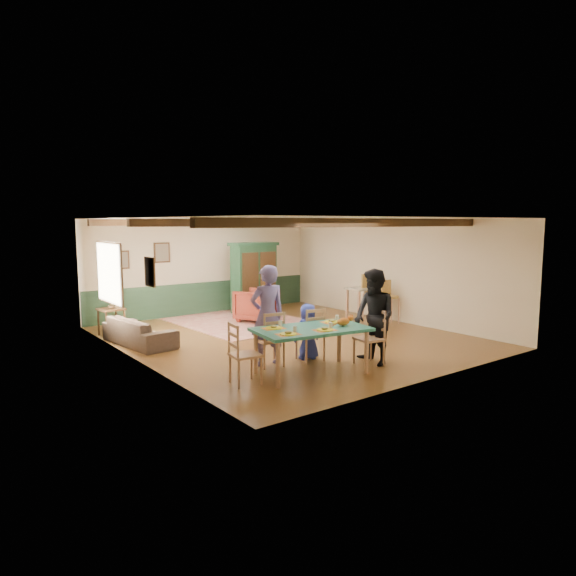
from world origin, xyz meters
TOP-DOWN VIEW (x-y plane):
  - floor at (0.00, 0.00)m, footprint 8.00×8.00m
  - wall_back at (0.00, 4.00)m, footprint 7.00×0.02m
  - wall_left at (-3.50, 0.00)m, footprint 0.02×8.00m
  - wall_right at (3.50, 0.00)m, footprint 0.02×8.00m
  - ceiling at (0.00, 0.00)m, footprint 7.00×8.00m
  - wainscot_back at (0.00, 3.98)m, footprint 6.95×0.03m
  - ceiling_beam_front at (0.00, -2.30)m, footprint 6.95×0.16m
  - ceiling_beam_mid at (0.00, 0.40)m, footprint 6.95×0.16m
  - ceiling_beam_back at (0.00, 3.00)m, footprint 6.95×0.16m
  - window_left at (-3.47, 1.70)m, footprint 0.06×1.60m
  - picture_left_wall at (-3.47, -0.60)m, footprint 0.04×0.42m
  - picture_back_a at (-1.30, 3.97)m, footprint 0.45×0.04m
  - picture_back_b at (-2.40, 3.97)m, footprint 0.38×0.04m
  - dining_table at (-1.39, -2.54)m, footprint 2.08×1.37m
  - dining_chair_far_left at (-1.69, -1.71)m, footprint 0.52×0.54m
  - dining_chair_far_right at (-0.85, -1.85)m, footprint 0.52×0.54m
  - dining_chair_end_left at (-2.61, -2.35)m, footprint 0.54×0.52m
  - dining_chair_end_right at (-0.17, -2.74)m, footprint 0.54×0.52m
  - person_man at (-1.68, -1.63)m, footprint 0.74×0.54m
  - person_woman at (-0.07, -2.75)m, footprint 0.80×0.96m
  - person_child at (-0.83, -1.76)m, footprint 0.58×0.42m
  - cat at (-0.83, -2.74)m, footprint 0.41×0.21m
  - place_setting_near_left at (-2.02, -2.71)m, footprint 0.48×0.39m
  - place_setting_near_center at (-1.33, -2.82)m, footprint 0.48×0.39m
  - place_setting_far_left at (-1.93, -2.18)m, footprint 0.48×0.39m
  - place_setting_far_right at (-0.77, -2.37)m, footprint 0.48×0.39m
  - area_rug at (0.12, 2.17)m, footprint 3.18×3.72m
  - armoire at (1.20, 3.25)m, footprint 1.47×0.66m
  - armchair at (0.46, 2.01)m, footprint 1.27×1.28m
  - sofa at (-2.98, 1.34)m, footprint 1.02×2.05m
  - end_table at (-3.17, 2.60)m, footprint 0.58×0.58m
  - table_lamp at (-3.17, 2.60)m, footprint 0.36×0.36m
  - counter_table at (2.92, 0.37)m, footprint 1.12×0.71m
  - bar_stool_left at (2.90, 0.13)m, footprint 0.47×0.51m
  - bar_stool_right at (3.14, -0.29)m, footprint 0.42×0.46m

SIDE VIEW (x-z plane):
  - floor at x=0.00m, z-range 0.00..0.00m
  - area_rug at x=0.12m, z-range 0.00..0.01m
  - sofa at x=-2.98m, z-range 0.00..0.58m
  - end_table at x=-3.17m, z-range 0.00..0.64m
  - dining_table at x=-1.39m, z-range 0.00..0.81m
  - armchair at x=0.46m, z-range 0.00..0.87m
  - counter_table at x=2.92m, z-range 0.00..0.89m
  - wainscot_back at x=0.00m, z-range 0.00..0.90m
  - dining_chair_far_left at x=-1.69m, z-range 0.00..1.02m
  - dining_chair_far_right at x=-0.85m, z-range 0.00..1.02m
  - dining_chair_end_left at x=-2.61m, z-range 0.00..1.02m
  - dining_chair_end_right at x=-0.17m, z-range 0.00..1.02m
  - person_child at x=-0.83m, z-range 0.00..1.08m
  - bar_stool_right at x=3.14m, z-range 0.00..1.12m
  - bar_stool_left at x=2.90m, z-range 0.00..1.26m
  - place_setting_near_left at x=-2.02m, z-range 0.81..0.92m
  - place_setting_near_center at x=-1.33m, z-range 0.81..0.92m
  - place_setting_far_left at x=-1.93m, z-range 0.81..0.92m
  - place_setting_far_right at x=-0.77m, z-range 0.81..0.92m
  - person_woman at x=-0.07m, z-range 0.00..1.77m
  - cat at x=-0.83m, z-range 0.81..1.00m
  - person_man at x=-1.68m, z-range 0.00..1.85m
  - table_lamp at x=-3.17m, z-range 0.64..1.23m
  - armoire at x=1.20m, z-range 0.00..2.04m
  - wall_back at x=0.00m, z-range 0.00..2.70m
  - wall_left at x=-3.50m, z-range 0.00..2.70m
  - wall_right at x=3.50m, z-range 0.00..2.70m
  - window_left at x=-3.47m, z-range 0.90..2.20m
  - picture_back_b at x=-2.40m, z-range 1.41..1.89m
  - picture_left_wall at x=-3.47m, z-range 1.49..2.01m
  - picture_back_a at x=-1.30m, z-range 1.52..2.08m
  - ceiling_beam_front at x=0.00m, z-range 2.53..2.69m
  - ceiling_beam_mid at x=0.00m, z-range 2.53..2.69m
  - ceiling_beam_back at x=0.00m, z-range 2.53..2.69m
  - ceiling at x=0.00m, z-range 2.69..2.71m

